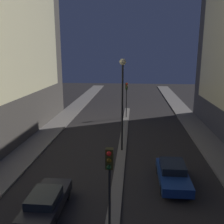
# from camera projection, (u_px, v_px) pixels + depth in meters

# --- Properties ---
(median_strip) EXTENTS (0.75, 32.22, 0.11)m
(median_strip) POSITION_uv_depth(u_px,v_px,m) (123.00, 145.00, 23.65)
(median_strip) COLOR #66605B
(median_strip) RESTS_ON ground
(traffic_light_near) EXTENTS (0.32, 0.42, 4.67)m
(traffic_light_near) POSITION_uv_depth(u_px,v_px,m) (109.00, 176.00, 10.55)
(traffic_light_near) COLOR black
(traffic_light_near) RESTS_ON median_strip
(traffic_light_mid) EXTENTS (0.32, 0.42, 4.67)m
(traffic_light_mid) POSITION_uv_depth(u_px,v_px,m) (126.00, 92.00, 33.02)
(traffic_light_mid) COLOR black
(traffic_light_mid) RESTS_ON median_strip
(street_lamp) EXTENTS (0.54, 0.54, 8.05)m
(street_lamp) POSITION_uv_depth(u_px,v_px,m) (122.00, 88.00, 21.14)
(street_lamp) COLOR black
(street_lamp) RESTS_ON median_strip
(car_left_lane) EXTENTS (1.78, 4.37, 1.36)m
(car_left_lane) POSITION_uv_depth(u_px,v_px,m) (46.00, 202.00, 13.60)
(car_left_lane) COLOR black
(car_left_lane) RESTS_ON ground
(car_right_lane) EXTENTS (1.88, 4.49, 1.40)m
(car_right_lane) POSITION_uv_depth(u_px,v_px,m) (173.00, 174.00, 16.70)
(car_right_lane) COLOR navy
(car_right_lane) RESTS_ON ground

